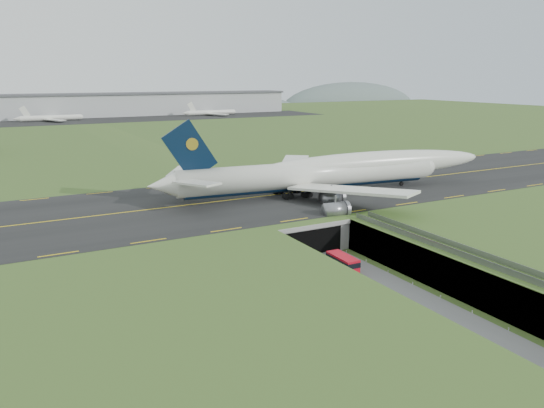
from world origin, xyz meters
TOP-DOWN VIEW (x-y plane):
  - ground at (0.00, 0.00)m, footprint 900.00×900.00m
  - airfield_deck at (0.00, 0.00)m, footprint 800.00×800.00m
  - trench_road at (0.00, -7.50)m, footprint 12.00×75.00m
  - taxiway at (0.00, 33.00)m, footprint 800.00×44.00m
  - tunnel_portal at (0.00, 16.71)m, footprint 17.00×22.30m
  - guideway at (11.00, -19.11)m, footprint 3.00×53.00m
  - jumbo_jet at (18.84, 29.21)m, footprint 85.46×56.24m
  - shuttle_tram at (-0.30, -1.55)m, footprint 2.78×6.89m
  - cargo_terminal at (-0.12, 299.41)m, footprint 320.00×67.00m
  - distant_hills at (64.38, 430.00)m, footprint 700.00×91.00m

SIDE VIEW (x-z plane):
  - distant_hills at x=64.38m, z-range -34.00..26.00m
  - ground at x=0.00m, z-range 0.00..0.00m
  - trench_road at x=0.00m, z-range 0.00..0.20m
  - shuttle_tram at x=-0.30m, z-range 0.15..2.95m
  - airfield_deck at x=0.00m, z-range 0.00..6.00m
  - tunnel_portal at x=0.00m, z-range 0.33..6.33m
  - guideway at x=11.00m, z-range 1.80..8.85m
  - taxiway at x=0.00m, z-range 6.00..6.18m
  - jumbo_jet at x=18.84m, z-range 1.66..20.37m
  - cargo_terminal at x=-0.12m, z-range 6.16..21.76m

